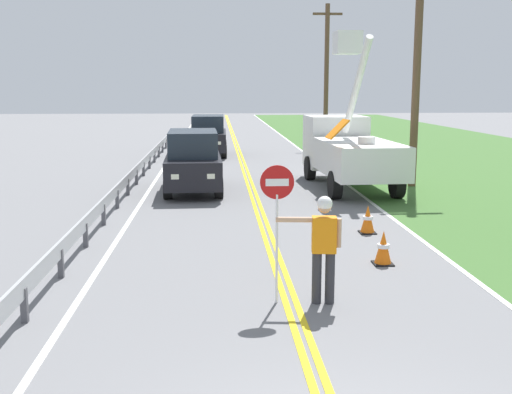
{
  "coord_description": "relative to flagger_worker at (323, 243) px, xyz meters",
  "views": [
    {
      "loc": [
        -1.22,
        -5.01,
        3.59
      ],
      "look_at": [
        -0.37,
        8.38,
        1.2
      ],
      "focal_mm": 43.69,
      "sensor_mm": 36.0,
      "label": 1
    }
  ],
  "objects": [
    {
      "name": "traffic_cone_lead",
      "position": [
        1.63,
        2.22,
        -0.71
      ],
      "size": [
        0.4,
        0.4,
        0.7
      ],
      "color": "orange",
      "rests_on": "ground"
    },
    {
      "name": "utility_pole_near",
      "position": [
        5.38,
        12.21,
        3.41
      ],
      "size": [
        1.8,
        0.28,
        8.55
      ],
      "color": "brown",
      "rests_on": "ground"
    },
    {
      "name": "centerline_yellow_left",
      "position": [
        -0.61,
        15.12,
        -1.04
      ],
      "size": [
        0.11,
        110.0,
        0.01
      ],
      "primitive_type": "cube",
      "color": "yellow",
      "rests_on": "ground"
    },
    {
      "name": "edge_line_left",
      "position": [
        -4.12,
        15.12,
        -1.04
      ],
      "size": [
        0.12,
        110.0,
        0.01
      ],
      "primitive_type": "cube",
      "color": "silver",
      "rests_on": "ground"
    },
    {
      "name": "edge_line_right",
      "position": [
        3.08,
        15.12,
        -1.04
      ],
      "size": [
        0.12,
        110.0,
        0.01
      ],
      "primitive_type": "cube",
      "color": "silver",
      "rests_on": "ground"
    },
    {
      "name": "stop_sign_paddle",
      "position": [
        -0.77,
        0.08,
        0.66
      ],
      "size": [
        0.56,
        0.04,
        2.33
      ],
      "color": "silver",
      "rests_on": "ground"
    },
    {
      "name": "oncoming_suv_nearest",
      "position": [
        -2.55,
        11.47,
        0.01
      ],
      "size": [
        2.03,
        4.66,
        2.1
      ],
      "color": "black",
      "rests_on": "ground"
    },
    {
      "name": "oncoming_suv_second",
      "position": [
        -2.17,
        22.98,
        0.01
      ],
      "size": [
        1.96,
        4.63,
        2.1
      ],
      "color": "black",
      "rests_on": "ground"
    },
    {
      "name": "traffic_cone_mid",
      "position": [
        1.97,
        4.96,
        -0.71
      ],
      "size": [
        0.4,
        0.4,
        0.7
      ],
      "color": "orange",
      "rests_on": "ground"
    },
    {
      "name": "utility_bucket_truck",
      "position": [
        2.97,
        12.27,
        0.37
      ],
      "size": [
        2.67,
        6.89,
        5.53
      ],
      "color": "white",
      "rests_on": "ground"
    },
    {
      "name": "centerline_yellow_right",
      "position": [
        -0.43,
        15.12,
        -1.04
      ],
      "size": [
        0.11,
        110.0,
        0.01
      ],
      "primitive_type": "cube",
      "color": "yellow",
      "rests_on": "ground"
    },
    {
      "name": "utility_pole_mid",
      "position": [
        5.05,
        28.71,
        3.4
      ],
      "size": [
        1.8,
        0.28,
        8.52
      ],
      "color": "brown",
      "rests_on": "ground"
    },
    {
      "name": "guardrail_left_shoulder",
      "position": [
        -4.72,
        12.0,
        -0.53
      ],
      "size": [
        0.1,
        32.0,
        0.71
      ],
      "color": "#9EA0A3",
      "rests_on": "ground"
    },
    {
      "name": "flagger_worker",
      "position": [
        0.0,
        0.0,
        0.0
      ],
      "size": [
        1.08,
        0.28,
        1.83
      ],
      "color": "#2D2D33",
      "rests_on": "ground"
    }
  ]
}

